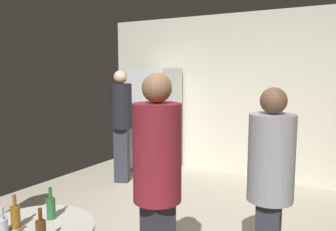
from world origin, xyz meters
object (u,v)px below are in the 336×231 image
at_px(beer_bottle_green, 51,207).
at_px(person_in_black_shirt, 121,117).
at_px(beer_bottle_amber, 15,216).
at_px(person_in_maroon_shirt, 157,177).
at_px(refrigerator, 156,119).
at_px(beer_bottle_clear, 3,230).
at_px(person_in_gray_shirt, 270,180).
at_px(beer_bottle_brown, 41,231).

relative_size(beer_bottle_green, person_in_black_shirt, 0.13).
bearing_deg(person_in_black_shirt, beer_bottle_amber, 2.77).
xyz_separation_m(beer_bottle_green, person_in_maroon_shirt, (0.65, 0.39, 0.22)).
distance_m(refrigerator, beer_bottle_amber, 4.03).
height_order(refrigerator, beer_bottle_clear, refrigerator).
bearing_deg(person_in_gray_shirt, refrigerator, -51.98).
height_order(beer_bottle_amber, beer_bottle_green, same).
relative_size(beer_bottle_clear, person_in_black_shirt, 0.13).
relative_size(beer_bottle_brown, person_in_gray_shirt, 0.14).
relative_size(beer_bottle_amber, beer_bottle_brown, 1.00).
bearing_deg(beer_bottle_amber, person_in_maroon_shirt, 39.97).
bearing_deg(beer_bottle_clear, beer_bottle_green, 93.65).
xyz_separation_m(refrigerator, person_in_maroon_shirt, (2.08, -3.18, 0.14)).
bearing_deg(person_in_gray_shirt, beer_bottle_green, 28.15).
bearing_deg(beer_bottle_green, beer_bottle_brown, -49.16).
height_order(beer_bottle_brown, beer_bottle_clear, same).
relative_size(beer_bottle_amber, person_in_gray_shirt, 0.14).
xyz_separation_m(refrigerator, beer_bottle_clear, (1.46, -3.96, -0.08)).
distance_m(refrigerator, beer_bottle_green, 3.85).
relative_size(refrigerator, person_in_gray_shirt, 1.08).
bearing_deg(person_in_maroon_shirt, beer_bottle_amber, -24.64).
distance_m(beer_bottle_green, person_in_maroon_shirt, 0.79).
bearing_deg(beer_bottle_amber, beer_bottle_green, 69.05).
relative_size(refrigerator, beer_bottle_amber, 7.83).
xyz_separation_m(person_in_maroon_shirt, person_in_black_shirt, (-2.14, 2.26, 0.00)).
relative_size(beer_bottle_brown, person_in_black_shirt, 0.13).
distance_m(beer_bottle_amber, person_in_maroon_shirt, 0.98).
relative_size(refrigerator, person_in_maroon_shirt, 1.02).
bearing_deg(person_in_gray_shirt, person_in_black_shirt, -39.59).
bearing_deg(person_in_maroon_shirt, beer_bottle_clear, -13.24).
bearing_deg(refrigerator, person_in_gray_shirt, -43.92).
relative_size(person_in_maroon_shirt, person_in_black_shirt, 1.00).
distance_m(beer_bottle_clear, person_in_gray_shirt, 1.84).
relative_size(beer_bottle_amber, beer_bottle_green, 1.00).
relative_size(beer_bottle_clear, person_in_gray_shirt, 0.14).
xyz_separation_m(beer_bottle_amber, person_in_maroon_shirt, (0.73, 0.61, 0.22)).
height_order(refrigerator, beer_bottle_amber, refrigerator).
height_order(beer_bottle_brown, beer_bottle_green, same).
height_order(refrigerator, person_in_gray_shirt, refrigerator).
bearing_deg(beer_bottle_amber, person_in_gray_shirt, 40.32).
xyz_separation_m(beer_bottle_clear, person_in_black_shirt, (-1.52, 3.04, 0.22)).
bearing_deg(beer_bottle_clear, person_in_maroon_shirt, 51.37).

